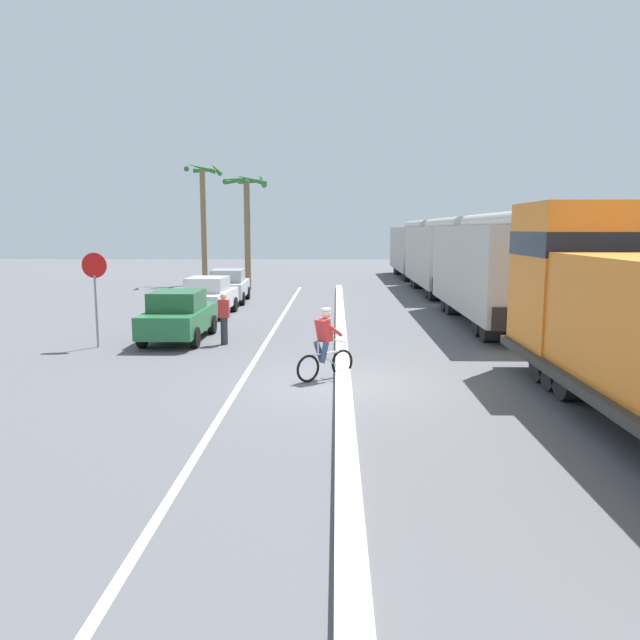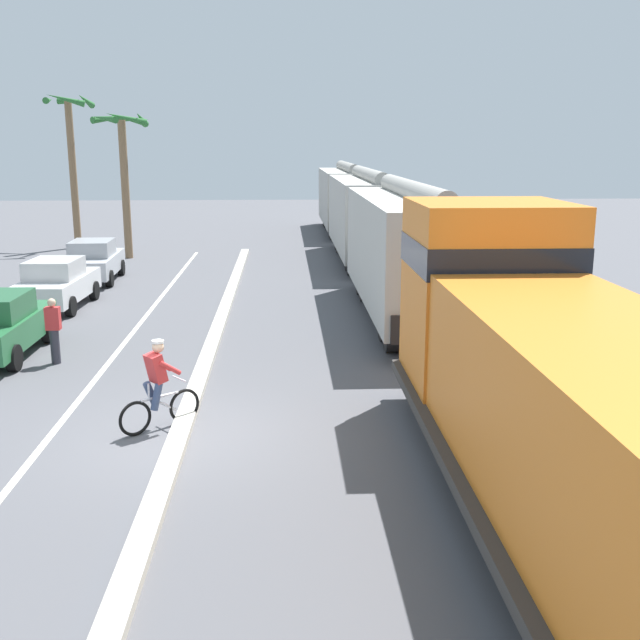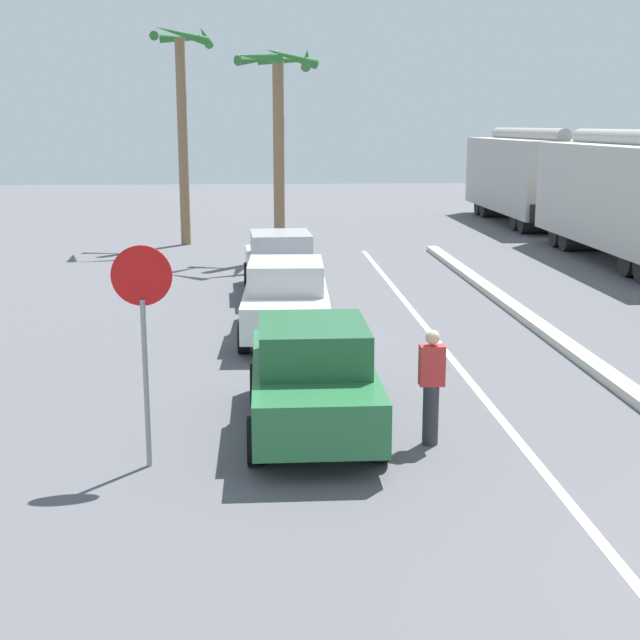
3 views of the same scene
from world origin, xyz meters
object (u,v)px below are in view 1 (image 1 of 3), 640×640
object	(u,v)px
hopper_car_lead	(493,270)
palm_tree_near	(247,207)
parked_car_white	(208,296)
hopper_car_middle	(442,256)
hopper_car_trailing	(416,249)
pedestrian_by_cars	(224,318)
parked_car_green	(179,315)
cyclist	(325,346)
parked_car_silver	(228,286)
stop_sign	(95,281)
palm_tree_far	(203,202)

from	to	relation	value
hopper_car_lead	palm_tree_near	distance (m)	17.37
parked_car_white	hopper_car_middle	bearing A→B (deg)	40.44
hopper_car_lead	hopper_car_middle	distance (m)	11.60
hopper_car_lead	hopper_car_trailing	bearing A→B (deg)	90.00
hopper_car_lead	parked_car_white	distance (m)	11.46
pedestrian_by_cars	palm_tree_near	bearing A→B (deg)	95.50
hopper_car_lead	pedestrian_by_cars	xyz separation A→B (m)	(-9.39, -4.41, -1.23)
parked_car_green	pedestrian_by_cars	xyz separation A→B (m)	(1.59, -0.68, 0.03)
parked_car_green	cyclist	world-z (taller)	cyclist
hopper_car_lead	hopper_car_trailing	size ratio (longest dim) A/B	1.00
palm_tree_near	pedestrian_by_cars	xyz separation A→B (m)	(1.68, -17.50, -4.00)
parked_car_silver	parked_car_white	bearing A→B (deg)	-89.94
hopper_car_middle	stop_sign	world-z (taller)	hopper_car_middle
parked_car_silver	cyclist	xyz separation A→B (m)	(5.04, -15.81, 0.00)
parked_car_green	pedestrian_by_cars	world-z (taller)	same
hopper_car_middle	hopper_car_trailing	world-z (taller)	same
parked_car_green	palm_tree_near	distance (m)	17.30
hopper_car_middle	parked_car_green	world-z (taller)	hopper_car_middle
cyclist	palm_tree_far	distance (m)	27.46
parked_car_green	stop_sign	xyz separation A→B (m)	(-2.19, -1.23, 1.21)
hopper_car_trailing	parked_car_green	size ratio (longest dim) A/B	2.52
hopper_car_middle	cyclist	size ratio (longest dim) A/B	6.18
hopper_car_middle	parked_car_green	size ratio (longest dim) A/B	2.52
pedestrian_by_cars	stop_sign	bearing A→B (deg)	-171.74
hopper_car_lead	palm_tree_far	size ratio (longest dim) A/B	1.37
hopper_car_trailing	pedestrian_by_cars	size ratio (longest dim) A/B	6.54
hopper_car_middle	cyclist	xyz separation A→B (m)	(-6.16, -20.49, -1.26)
hopper_car_middle	pedestrian_by_cars	xyz separation A→B (m)	(-9.39, -16.01, -1.23)
parked_car_green	parked_car_silver	distance (m)	10.66
hopper_car_trailing	cyclist	xyz separation A→B (m)	(-6.16, -32.09, -1.26)
parked_car_white	palm_tree_near	world-z (taller)	palm_tree_near
palm_tree_far	parked_car_white	bearing A→B (deg)	-77.70
cyclist	palm_tree_far	size ratio (longest dim) A/B	0.22
hopper_car_trailing	parked_car_white	bearing A→B (deg)	-117.91
hopper_car_lead	parked_car_silver	distance (m)	13.24
parked_car_white	stop_sign	world-z (taller)	stop_sign
hopper_car_lead	stop_sign	world-z (taller)	hopper_car_lead
parked_car_silver	hopper_car_lead	bearing A→B (deg)	-31.72
parked_car_white	parked_car_silver	world-z (taller)	same
pedestrian_by_cars	hopper_car_middle	bearing A→B (deg)	59.60
hopper_car_middle	parked_car_green	distance (m)	18.90
stop_sign	palm_tree_far	bearing A→B (deg)	93.31
hopper_car_middle	palm_tree_far	world-z (taller)	palm_tree_far
cyclist	parked_car_white	bearing A→B (deg)	114.73
parked_car_white	palm_tree_far	bearing A→B (deg)	102.30
parked_car_white	cyclist	xyz separation A→B (m)	(5.04, -10.94, 0.00)
palm_tree_near	pedestrian_by_cars	bearing A→B (deg)	-84.50
hopper_car_trailing	cyclist	size ratio (longest dim) A/B	6.18
hopper_car_lead	hopper_car_trailing	distance (m)	23.20
hopper_car_lead	parked_car_green	bearing A→B (deg)	-161.24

